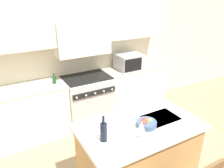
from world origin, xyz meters
TOP-DOWN VIEW (x-y plane):
  - back_cabinetry at (0.00, 1.89)m, footprint 10.00×0.46m
  - back_counter at (-0.00, 1.64)m, footprint 3.42×0.62m
  - range_stove at (0.00, 1.62)m, footprint 0.87×0.70m
  - microwave at (0.94, 1.64)m, footprint 0.49×0.44m
  - kitchen_island at (-0.06, -0.11)m, footprint 1.45×0.87m
  - wine_bottle at (-0.57, -0.17)m, footprint 0.08×0.08m
  - wine_glass_near at (-0.20, -0.32)m, footprint 0.08×0.08m
  - wine_glass_far at (-0.17, 0.10)m, footprint 0.08×0.08m
  - fruit_bowl at (-0.01, -0.17)m, footprint 0.24×0.24m
  - oil_bottle_on_counter at (-0.59, 1.63)m, footprint 0.06×0.06m

SIDE VIEW (x-z plane):
  - back_counter at x=0.00m, z-range 0.00..0.94m
  - range_stove at x=0.00m, z-range 0.00..0.95m
  - kitchen_island at x=-0.06m, z-range 0.00..0.95m
  - fruit_bowl at x=-0.01m, z-range 0.93..1.03m
  - oil_bottle_on_counter at x=-0.59m, z-range 0.92..1.10m
  - wine_bottle at x=-0.57m, z-range 0.91..1.20m
  - wine_glass_near at x=-0.20m, z-range 0.98..1.20m
  - wine_glass_far at x=-0.17m, z-range 0.98..1.20m
  - microwave at x=0.94m, z-range 0.94..1.24m
  - back_cabinetry at x=0.00m, z-range 0.24..2.94m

